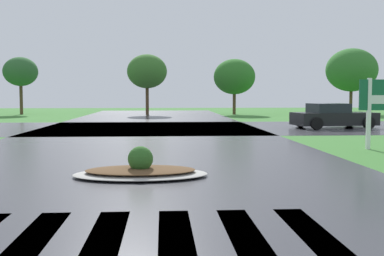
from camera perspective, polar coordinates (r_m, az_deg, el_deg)
name	(u,v)px	position (r m, az deg, el deg)	size (l,w,h in m)	color
asphalt_roadway	(135,164)	(12.37, -6.99, -4.37)	(11.68, 80.00, 0.01)	#35353A
asphalt_cross_road	(149,128)	(25.53, -5.23, 0.03)	(90.00, 10.51, 0.01)	#35353A
crosswalk_stripes	(104,241)	(6.11, -10.64, -13.30)	(5.85, 2.90, 0.01)	white
median_island	(141,170)	(10.48, -6.27, -5.15)	(2.97, 1.70, 0.68)	#9E9B93
car_white_sedan	(333,117)	(26.35, 16.71, 1.32)	(4.53, 2.64, 1.33)	black
background_treeline	(139,73)	(42.42, -6.40, 6.63)	(43.70, 5.45, 5.98)	#4C3823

